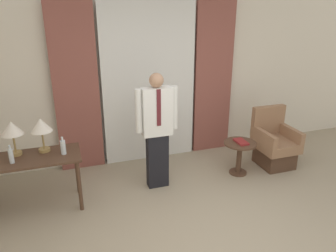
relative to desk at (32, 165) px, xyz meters
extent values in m
cube|color=silver|center=(1.81, 1.12, 0.73)|extent=(10.00, 0.06, 2.70)
cube|color=white|center=(1.81, 0.99, 0.67)|extent=(1.52, 0.06, 2.58)
cube|color=brown|center=(0.67, 0.99, 0.67)|extent=(0.67, 0.06, 2.58)
cube|color=brown|center=(2.94, 0.99, 0.67)|extent=(0.67, 0.06, 2.58)
cube|color=#4C3323|center=(0.00, 0.00, 0.09)|extent=(1.20, 0.57, 0.03)
cylinder|color=#4C3323|center=(0.54, -0.22, -0.27)|extent=(0.05, 0.05, 0.70)
cylinder|color=#4C3323|center=(0.54, 0.22, -0.27)|extent=(0.05, 0.05, 0.70)
cylinder|color=#9E7F47|center=(-0.17, 0.13, 0.13)|extent=(0.14, 0.14, 0.04)
cylinder|color=#9E7F47|center=(-0.17, 0.13, 0.27)|extent=(0.02, 0.02, 0.24)
cone|color=silver|center=(-0.17, 0.13, 0.47)|extent=(0.27, 0.27, 0.17)
cylinder|color=#9E7F47|center=(0.17, 0.13, 0.13)|extent=(0.14, 0.14, 0.04)
cylinder|color=#9E7F47|center=(0.17, 0.13, 0.27)|extent=(0.02, 0.02, 0.24)
cone|color=silver|center=(0.17, 0.13, 0.47)|extent=(0.27, 0.27, 0.17)
cylinder|color=silver|center=(0.40, -0.04, 0.20)|extent=(0.07, 0.07, 0.18)
cylinder|color=silver|center=(0.40, -0.04, 0.32)|extent=(0.03, 0.03, 0.05)
cylinder|color=silver|center=(-0.19, -0.09, 0.20)|extent=(0.06, 0.06, 0.18)
cylinder|color=silver|center=(-0.19, -0.09, 0.31)|extent=(0.02, 0.02, 0.05)
cube|color=black|center=(1.65, 0.05, -0.22)|extent=(0.30, 0.16, 0.80)
cube|color=white|center=(1.65, 0.05, 0.51)|extent=(0.41, 0.19, 0.67)
cube|color=#5B1E23|center=(1.65, -0.05, 0.60)|extent=(0.06, 0.01, 0.50)
cylinder|color=white|center=(1.40, 0.05, 0.55)|extent=(0.09, 0.09, 0.60)
cylinder|color=white|center=(1.90, 0.05, 0.55)|extent=(0.09, 0.09, 0.60)
sphere|color=tan|center=(1.65, 0.05, 0.94)|extent=(0.19, 0.19, 0.19)
cube|color=#4C3323|center=(3.65, 0.04, -0.48)|extent=(0.49, 0.53, 0.29)
cube|color=#936B4C|center=(3.65, 0.04, -0.25)|extent=(0.58, 0.62, 0.16)
cube|color=#936B4C|center=(3.65, 0.31, 0.07)|extent=(0.58, 0.10, 0.49)
cube|color=#936B4C|center=(3.40, 0.04, -0.08)|extent=(0.08, 0.62, 0.18)
cube|color=#936B4C|center=(3.90, 0.04, -0.08)|extent=(0.08, 0.62, 0.18)
cylinder|color=#4C3323|center=(2.95, -0.01, -0.61)|extent=(0.27, 0.27, 0.02)
cylinder|color=#4C3323|center=(2.95, -0.01, -0.38)|extent=(0.08, 0.08, 0.50)
cylinder|color=#4C3323|center=(2.95, -0.01, -0.11)|extent=(0.50, 0.50, 0.02)
cube|color=maroon|center=(2.96, -0.02, -0.09)|extent=(0.15, 0.25, 0.03)
camera|label=1|loc=(0.46, -3.99, 1.90)|focal=35.00mm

